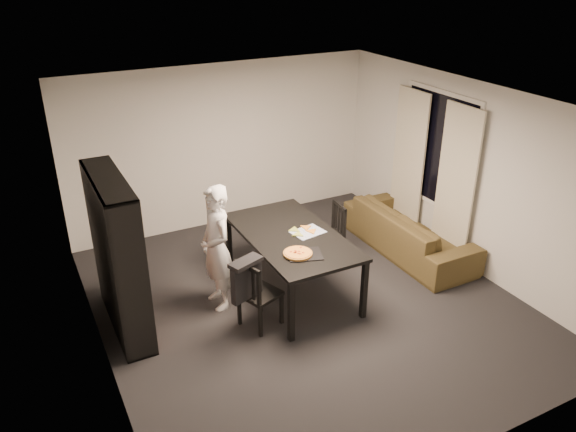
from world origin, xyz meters
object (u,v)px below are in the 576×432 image
dining_table (292,240)px  baking_tray (305,254)px  chair_left (255,290)px  pepperoni_pizza (298,253)px  bookshelf (118,255)px  chair_right (332,229)px  person (217,248)px  sofa (409,231)px

dining_table → baking_tray: baking_tray is taller
chair_left → pepperoni_pizza: bearing=-108.8°
bookshelf → chair_right: (3.00, 0.18, -0.45)m
chair_left → baking_tray: size_ratio=2.25×
person → pepperoni_pizza: (0.78, -0.65, 0.05)m
bookshelf → chair_right: bearing=3.5°
sofa → chair_left: bearing=103.4°
dining_table → pepperoni_pizza: (-0.18, -0.51, 0.10)m
person → pepperoni_pizza: 1.02m
bookshelf → chair_right: size_ratio=2.15×
chair_right → chair_left: bearing=-54.0°
pepperoni_pizza → chair_left: bearing=-178.9°
chair_left → person: (-0.21, 0.66, 0.30)m
chair_left → baking_tray: 0.73m
dining_table → chair_left: size_ratio=2.21×
dining_table → person: (-0.97, 0.14, 0.05)m
sofa → dining_table: bearing=94.2°
pepperoni_pizza → person: bearing=140.4°
bookshelf → person: bearing=-5.5°
chair_left → sofa: size_ratio=0.40×
bookshelf → sofa: bearing=-1.4°
sofa → baking_tray: bearing=107.7°
person → baking_tray: 1.09m
baking_tray → pepperoni_pizza: bearing=157.1°
chair_left → person: person is taller
bookshelf → pepperoni_pizza: bookshelf is taller
dining_table → chair_right: bearing=26.2°
pepperoni_pizza → sofa: (2.24, 0.66, -0.53)m
person → baking_tray: bearing=49.5°
chair_right → baking_tray: (-0.99, -0.97, 0.33)m
bookshelf → chair_left: 1.62m
chair_right → person: size_ratio=0.54×
chair_left → dining_table: bearing=-75.6°
person → baking_tray: size_ratio=4.05×
pepperoni_pizza → sofa: pepperoni_pizza is taller
sofa → bookshelf: bearing=88.6°
bookshelf → dining_table: bookshelf is taller
bookshelf → person: bookshelf is taller
baking_tray → bookshelf: bearing=158.5°
baking_tray → chair_left: bearing=178.2°
sofa → pepperoni_pizza: bearing=106.4°
bookshelf → pepperoni_pizza: (1.93, -0.76, -0.09)m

